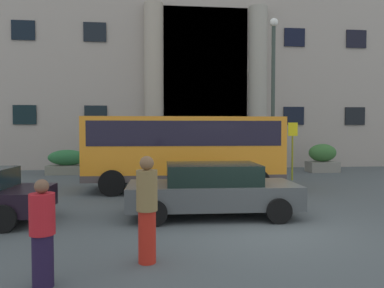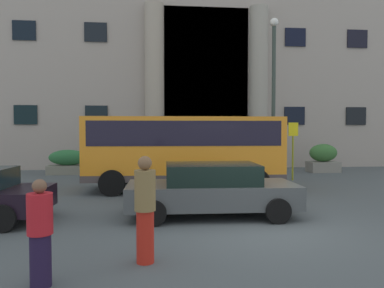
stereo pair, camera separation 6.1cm
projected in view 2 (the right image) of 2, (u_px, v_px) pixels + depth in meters
name	position (u px, v px, depth m)	size (l,w,h in m)	color
ground_plane	(261.00, 230.00, 8.44)	(80.00, 64.00, 0.12)	#474E50
office_building_facade	(191.00, 62.00, 25.53)	(33.95, 9.80, 14.14)	#A0958A
orange_minibus	(184.00, 147.00, 13.71)	(7.26, 2.73, 2.74)	orange
bus_stop_sign	(293.00, 145.00, 16.29)	(0.44, 0.08, 2.59)	olive
hedge_planter_east	(323.00, 158.00, 19.53)	(1.58, 0.98, 1.51)	gray
hedge_planter_far_east	(169.00, 161.00, 18.31)	(1.84, 0.70, 1.41)	slate
hedge_planter_west	(68.00, 162.00, 18.54)	(2.03, 0.83, 1.25)	slate
parked_compact_extra	(212.00, 189.00, 9.57)	(4.45, 2.13, 1.38)	#464A4C
motorcycle_far_end	(205.00, 186.00, 11.66)	(1.97, 0.59, 0.89)	black
pedestrian_woman_dark_dress	(145.00, 209.00, 6.17)	(0.36, 0.36, 1.83)	red
pedestrian_child_trailing	(40.00, 233.00, 5.23)	(0.36, 0.36, 1.56)	#201533
lamppost_plaza_centre	(274.00, 85.00, 17.18)	(0.40, 0.40, 7.52)	#323F38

